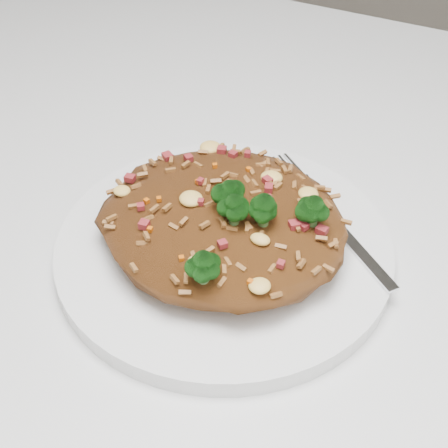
# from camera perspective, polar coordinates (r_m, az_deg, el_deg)

# --- Properties ---
(dining_table) EXTENTS (1.20, 0.80, 0.75)m
(dining_table) POSITION_cam_1_polar(r_m,az_deg,el_deg) (0.53, 12.70, -10.39)
(dining_table) COLOR silver
(dining_table) RESTS_ON ground
(plate) EXTENTS (0.24, 0.24, 0.01)m
(plate) POSITION_cam_1_polar(r_m,az_deg,el_deg) (0.45, 0.00, -2.09)
(plate) COLOR white
(plate) RESTS_ON dining_table
(fried_rice) EXTENTS (0.17, 0.16, 0.06)m
(fried_rice) POSITION_cam_1_polar(r_m,az_deg,el_deg) (0.42, 0.08, 0.97)
(fried_rice) COLOR brown
(fried_rice) RESTS_ON plate
(fork) EXTENTS (0.14, 0.11, 0.00)m
(fork) POSITION_cam_1_polar(r_m,az_deg,el_deg) (0.46, 9.99, 0.15)
(fork) COLOR silver
(fork) RESTS_ON plate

